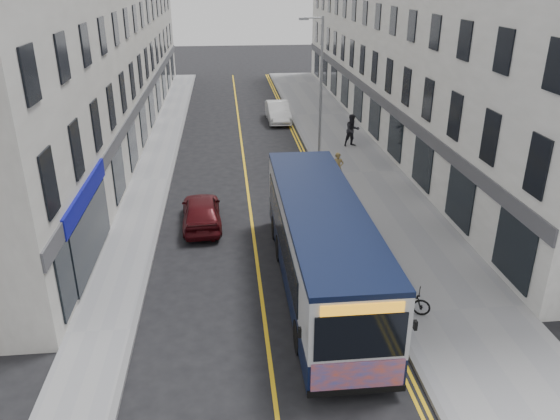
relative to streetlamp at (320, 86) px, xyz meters
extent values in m
plane|color=black|center=(-4.17, -14.00, -4.38)|extent=(140.00, 140.00, 0.00)
cube|color=gray|center=(2.08, -2.00, -4.32)|extent=(4.50, 64.00, 0.12)
cube|color=gray|center=(-9.17, -2.00, -4.32)|extent=(2.00, 64.00, 0.12)
cube|color=slate|center=(-0.17, -2.00, -4.32)|extent=(0.18, 64.00, 0.13)
cube|color=slate|center=(-8.17, -2.00, -4.32)|extent=(0.18, 64.00, 0.13)
cube|color=yellow|center=(-4.17, -2.00, -4.38)|extent=(0.12, 64.00, 0.01)
cube|color=yellow|center=(-0.62, -2.00, -4.38)|extent=(0.10, 64.00, 0.01)
cube|color=yellow|center=(-0.42, -2.00, -4.38)|extent=(0.10, 64.00, 0.01)
cube|color=white|center=(7.33, 7.00, 2.12)|extent=(6.00, 46.00, 13.00)
cube|color=silver|center=(-13.17, 7.00, 2.12)|extent=(6.00, 46.00, 13.00)
cylinder|color=gray|center=(0.08, 0.00, -0.38)|extent=(0.14, 0.14, 8.00)
cylinder|color=gray|center=(-0.42, 0.00, 3.52)|extent=(1.00, 0.08, 0.08)
cube|color=gray|center=(-0.92, 0.00, 3.47)|extent=(0.50, 0.18, 0.12)
cube|color=black|center=(-2.14, -13.35, -3.58)|extent=(2.50, 11.01, 0.90)
cube|color=silver|center=(-2.14, -13.35, -2.23)|extent=(2.50, 11.01, 1.80)
cube|color=black|center=(-2.14, -13.35, -1.25)|extent=(2.52, 11.01, 0.16)
cube|color=black|center=(-3.42, -12.75, -2.43)|extent=(0.04, 8.61, 1.15)
cube|color=black|center=(-0.87, -12.75, -2.43)|extent=(0.04, 8.61, 1.15)
cube|color=black|center=(-2.14, -18.88, -2.33)|extent=(2.25, 0.04, 1.25)
cube|color=#FF5215|center=(-2.14, -18.88, -3.53)|extent=(2.35, 0.04, 0.95)
cube|color=#FCA01C|center=(-2.14, -18.89, -1.53)|extent=(2.00, 0.04, 0.28)
cylinder|color=black|center=(-3.28, -16.66, -3.88)|extent=(0.28, 1.00, 1.00)
cylinder|color=black|center=(-1.01, -16.66, -3.88)|extent=(0.28, 1.00, 1.00)
cylinder|color=black|center=(-3.28, -11.15, -3.88)|extent=(0.28, 1.00, 1.00)
cylinder|color=black|center=(-1.01, -11.15, -3.88)|extent=(0.28, 1.00, 1.00)
cylinder|color=black|center=(-3.28, -9.35, -3.88)|extent=(0.28, 1.00, 1.00)
cylinder|color=black|center=(-1.01, -9.35, -3.88)|extent=(0.28, 1.00, 1.00)
imported|color=black|center=(0.23, -15.18, -3.83)|extent=(1.76, 1.20, 0.87)
imported|color=olive|center=(0.45, -3.46, -3.47)|extent=(0.62, 0.45, 1.58)
imported|color=black|center=(2.62, 2.83, -3.27)|extent=(1.12, 0.96, 1.98)
imported|color=silver|center=(-1.30, 9.78, -3.66)|extent=(1.62, 4.42, 1.45)
imported|color=#480C10|center=(-6.31, -7.76, -3.69)|extent=(1.82, 4.11, 1.38)
camera|label=1|loc=(-5.14, -29.32, 5.63)|focal=35.00mm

